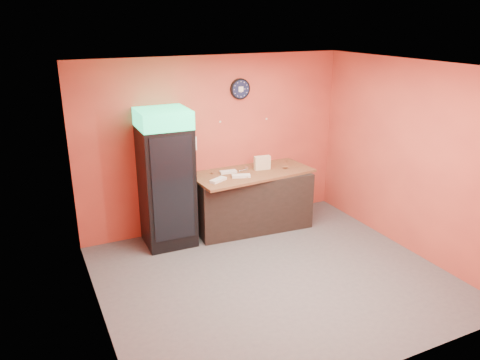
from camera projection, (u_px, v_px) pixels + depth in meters
floor at (273, 277)px, 6.36m from camera, size 4.50×4.50×0.00m
back_wall at (215, 143)px, 7.60m from camera, size 4.50×0.02×2.80m
left_wall at (92, 210)px, 4.98m from camera, size 0.02×4.00×2.80m
right_wall at (410, 158)px, 6.82m from camera, size 0.02×4.00×2.80m
ceiling at (279, 67)px, 5.44m from camera, size 4.50×4.00×0.02m
beverage_cooler at (167, 181)px, 7.00m from camera, size 0.75×0.77×2.10m
prep_counter at (251, 200)px, 7.75m from camera, size 1.93×0.97×0.93m
wall_clock at (240, 89)px, 7.48m from camera, size 0.34×0.06×0.34m
wall_phone at (193, 143)px, 7.38m from camera, size 0.12×0.10×0.22m
butcher_paper at (252, 173)px, 7.59m from camera, size 2.02×1.06×0.04m
sub_roll_stack at (262, 163)px, 7.65m from camera, size 0.27×0.12×0.22m
wrapped_sandwich_left at (218, 180)px, 7.12m from camera, size 0.31×0.23×0.04m
wrapped_sandwich_mid at (241, 176)px, 7.31m from camera, size 0.31×0.20×0.04m
wrapped_sandwich_right at (228, 172)px, 7.50m from camera, size 0.28×0.13×0.04m
kitchen_tool at (246, 169)px, 7.63m from camera, size 0.06×0.06×0.06m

